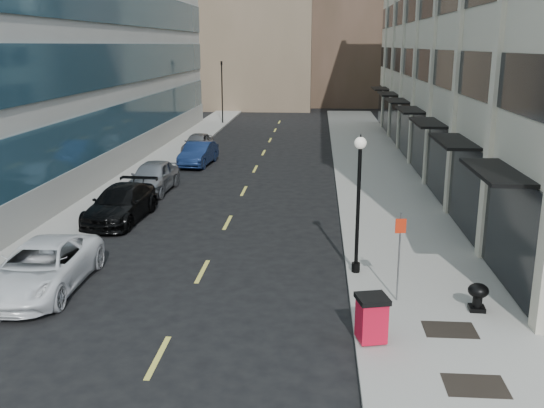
# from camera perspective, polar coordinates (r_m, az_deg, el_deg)

# --- Properties ---
(ground) EXTENTS (160.00, 160.00, 0.00)m
(ground) POSITION_cam_1_polar(r_m,az_deg,el_deg) (14.40, -12.78, -17.74)
(ground) COLOR black
(ground) RESTS_ON ground
(sidewalk_right) EXTENTS (5.00, 80.00, 0.15)m
(sidewalk_right) POSITION_cam_1_polar(r_m,az_deg,el_deg) (32.64, 10.52, 1.11)
(sidewalk_right) COLOR #99968B
(sidewalk_right) RESTS_ON ground
(sidewalk_left) EXTENTS (3.00, 80.00, 0.15)m
(sidewalk_left) POSITION_cam_1_polar(r_m,az_deg,el_deg) (34.07, -13.59, 1.51)
(sidewalk_left) COLOR #99968B
(sidewalk_left) RESTS_ON ground
(building_right) EXTENTS (15.30, 46.50, 18.25)m
(building_right) POSITION_cam_1_polar(r_m,az_deg,el_deg) (40.70, 23.90, 15.46)
(building_right) COLOR beige
(building_right) RESTS_ON ground
(building_left) EXTENTS (16.14, 46.00, 20.00)m
(building_left) POSITION_cam_1_polar(r_m,az_deg,el_deg) (43.43, -23.96, 16.66)
(building_left) COLOR beige
(building_left) RESTS_ON ground
(skyline_tan_far) EXTENTS (12.00, 14.00, 22.00)m
(skyline_tan_far) POSITION_cam_1_polar(r_m,az_deg,el_deg) (91.38, -7.29, 16.77)
(skyline_tan_far) COLOR #7F6A53
(skyline_tan_far) RESTS_ON ground
(skyline_stone) EXTENTS (10.00, 14.00, 20.00)m
(skyline_stone) POSITION_cam_1_polar(r_m,az_deg,el_deg) (78.85, 15.22, 16.00)
(skyline_stone) COLOR beige
(skyline_stone) RESTS_ON ground
(grate_mid) EXTENTS (1.40, 1.00, 0.01)m
(grate_mid) POSITION_cam_1_polar(r_m,az_deg,el_deg) (15.07, 18.59, -15.90)
(grate_mid) COLOR black
(grate_mid) RESTS_ON sidewalk_right
(grate_far) EXTENTS (1.40, 1.00, 0.01)m
(grate_far) POSITION_cam_1_polar(r_m,az_deg,el_deg) (17.47, 16.38, -11.28)
(grate_far) COLOR black
(grate_far) RESTS_ON sidewalk_right
(road_centerline) EXTENTS (0.15, 68.20, 0.01)m
(road_centerline) POSITION_cam_1_polar(r_m,az_deg,el_deg) (29.81, -3.36, -0.11)
(road_centerline) COLOR #D8CC4C
(road_centerline) RESTS_ON ground
(traffic_signal) EXTENTS (0.66, 0.66, 6.98)m
(traffic_signal) POSITION_cam_1_polar(r_m,az_deg,el_deg) (60.32, -4.77, 12.90)
(traffic_signal) COLOR black
(traffic_signal) RESTS_ON ground
(car_white_van) EXTENTS (2.64, 5.55, 1.53)m
(car_white_van) POSITION_cam_1_polar(r_m,az_deg,el_deg) (20.77, -20.88, -5.61)
(car_white_van) COLOR white
(car_white_van) RESTS_ON ground
(car_black_pickup) EXTENTS (2.46, 5.40, 1.53)m
(car_black_pickup) POSITION_cam_1_polar(r_m,az_deg,el_deg) (27.86, -14.05, 0.02)
(car_black_pickup) COLOR black
(car_black_pickup) RESTS_ON ground
(car_silver_sedan) EXTENTS (2.12, 4.92, 1.66)m
(car_silver_sedan) POSITION_cam_1_polar(r_m,az_deg,el_deg) (32.89, -11.15, 2.52)
(car_silver_sedan) COLOR gray
(car_silver_sedan) RESTS_ON ground
(car_blue_sedan) EXTENTS (1.99, 4.69, 1.50)m
(car_blue_sedan) POSITION_cam_1_polar(r_m,az_deg,el_deg) (39.88, -6.95, 4.71)
(car_blue_sedan) COLOR #14254D
(car_blue_sedan) RESTS_ON ground
(car_grey_sedan) EXTENTS (1.94, 4.26, 1.42)m
(car_grey_sedan) POSITION_cam_1_polar(r_m,az_deg,el_deg) (44.64, -7.02, 5.72)
(car_grey_sedan) COLOR slate
(car_grey_sedan) RESTS_ON ground
(trash_bin) EXTENTS (0.93, 0.95, 1.26)m
(trash_bin) POSITION_cam_1_polar(r_m,az_deg,el_deg) (16.13, 9.35, -10.46)
(trash_bin) COLOR red
(trash_bin) RESTS_ON sidewalk_right
(lamppost) EXTENTS (0.39, 0.39, 4.74)m
(lamppost) POSITION_cam_1_polar(r_m,az_deg,el_deg) (20.14, 8.15, 1.07)
(lamppost) COLOR black
(lamppost) RESTS_ON sidewalk_right
(sign_post) EXTENTS (0.32, 0.08, 2.76)m
(sign_post) POSITION_cam_1_polar(r_m,az_deg,el_deg) (18.34, 11.92, -3.85)
(sign_post) COLOR slate
(sign_post) RESTS_ON sidewalk_right
(urn_planter) EXTENTS (0.60, 0.60, 0.83)m
(urn_planter) POSITION_cam_1_polar(r_m,az_deg,el_deg) (18.69, 18.82, -8.04)
(urn_planter) COLOR black
(urn_planter) RESTS_ON sidewalk_right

